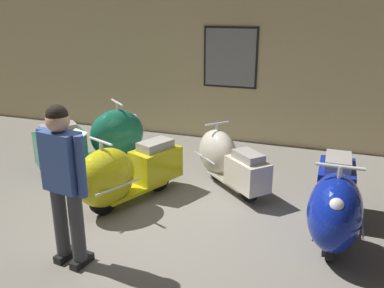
% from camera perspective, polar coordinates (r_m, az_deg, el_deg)
% --- Properties ---
extents(ground_plane, '(60.00, 60.00, 0.00)m').
position_cam_1_polar(ground_plane, '(5.36, -4.79, -11.33)').
color(ground_plane, slate).
extents(showroom_back_wall, '(18.00, 0.63, 3.38)m').
position_cam_1_polar(showroom_back_wall, '(8.31, 7.01, 11.76)').
color(showroom_back_wall, '#CCB784').
rests_on(showroom_back_wall, ground).
extents(scooter_0, '(1.60, 1.74, 1.13)m').
position_cam_1_polar(scooter_0, '(7.18, -12.61, 0.73)').
color(scooter_0, black).
rests_on(scooter_0, ground).
extents(scooter_1, '(1.11, 1.77, 1.05)m').
position_cam_1_polar(scooter_1, '(5.73, -9.70, -4.15)').
color(scooter_1, black).
rests_on(scooter_1, ground).
extents(scooter_2, '(1.44, 1.38, 0.95)m').
position_cam_1_polar(scooter_2, '(6.33, 4.75, -2.13)').
color(scooter_2, black).
rests_on(scooter_2, ground).
extents(scooter_3, '(0.58, 1.82, 1.11)m').
position_cam_1_polar(scooter_3, '(5.05, 19.27, -7.86)').
color(scooter_3, black).
rests_on(scooter_3, ground).
extents(visitor_0, '(0.59, 0.33, 1.78)m').
position_cam_1_polar(visitor_0, '(4.38, -17.46, -4.31)').
color(visitor_0, black).
rests_on(visitor_0, ground).
extents(info_stanchion, '(0.38, 0.33, 0.97)m').
position_cam_1_polar(info_stanchion, '(6.27, -15.51, -3.33)').
color(info_stanchion, '#333338').
rests_on(info_stanchion, ground).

